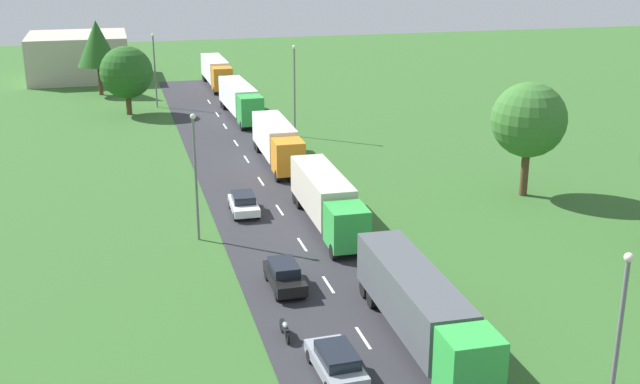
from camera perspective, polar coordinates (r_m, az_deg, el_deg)
The scene contains 19 objects.
road at distance 47.62m, azimuth 0.30°, elevation -6.24°, with size 10.00×140.00×0.06m, color #2B2B30.
lane_marking_centre at distance 43.77m, azimuth 1.82°, elevation -8.48°, with size 0.16×119.79×0.01m.
truck_lead at distance 39.78m, azimuth 7.23°, elevation -8.17°, with size 2.70×13.78×3.55m.
truck_second at distance 55.20m, azimuth 0.48°, elevation -0.47°, with size 2.68×12.82×3.55m.
truck_third at distance 70.86m, azimuth -3.10°, elevation 3.68°, with size 2.67×12.22×3.55m.
truck_fourth at distance 89.51m, azimuth -5.75°, elevation 6.66°, with size 2.87×13.88×3.59m.
truck_fifth at distance 108.75m, azimuth -7.45°, elevation 8.60°, with size 2.57×12.81×3.62m.
car_second at distance 37.47m, azimuth 1.18°, elevation -12.04°, with size 2.01×4.41×1.44m.
car_third at distance 46.09m, azimuth -2.55°, elevation -5.99°, with size 1.79×4.24×1.53m.
car_fourth at distance 58.48m, azimuth -5.50°, elevation -0.81°, with size 2.00×4.20×1.44m.
motorcycle_courier at distance 40.87m, azimuth -2.54°, elevation -9.77°, with size 0.28×1.94×0.91m.
lamppost_lead at distance 31.90m, azimuth 20.51°, elevation -10.64°, with size 0.36×0.36×8.82m.
lamppost_second at distance 52.68m, azimuth -8.91°, elevation 1.49°, with size 0.36×0.36×8.65m.
lamppost_third at distance 80.16m, azimuth -1.84°, elevation 7.56°, with size 0.36×0.36×9.21m.
lamppost_fourth at distance 96.18m, azimuth -11.76°, elevation 8.78°, with size 0.36×0.36×8.67m.
tree_oak at distance 92.88m, azimuth -13.71°, elevation 8.33°, with size 5.89×5.89×7.77m.
tree_elm at distance 63.12m, azimuth 14.75°, elevation 5.01°, with size 5.78×5.78×8.96m.
tree_ash at distance 105.42m, azimuth -15.69°, elevation 10.22°, with size 5.18×5.18×9.42m.
distant_building at distance 119.14m, azimuth -16.93°, elevation 9.28°, with size 13.45×13.51×6.25m, color #B2A899.
Camera 1 is at (-11.32, -17.44, 19.55)m, focal length 44.63 mm.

